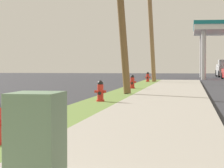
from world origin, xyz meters
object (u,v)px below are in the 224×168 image
at_px(fire_hydrant_second, 100,92).
at_px(fire_hydrant_third, 132,82).
at_px(utility_cabinet, 36,148).
at_px(utility_pole_background, 151,27).
at_px(fire_hydrant_fourth, 148,77).

distance_m(fire_hydrant_second, fire_hydrant_third, 10.13).
height_order(fire_hydrant_second, fire_hydrant_third, same).
relative_size(fire_hydrant_second, fire_hydrant_third, 1.00).
bearing_deg(utility_cabinet, utility_pole_background, 92.47).
distance_m(fire_hydrant_second, utility_cabinet, 13.41).
distance_m(fire_hydrant_fourth, utility_cabinet, 34.68).
bearing_deg(fire_hydrant_fourth, utility_pole_background, 28.38).
relative_size(fire_hydrant_fourth, utility_pole_background, 0.09).
relative_size(fire_hydrant_third, fire_hydrant_fourth, 1.00).
relative_size(fire_hydrant_third, utility_pole_background, 0.09).
distance_m(fire_hydrant_second, utility_pole_background, 21.80).
xyz_separation_m(fire_hydrant_second, fire_hydrant_third, (0.01, 10.13, 0.00)).
bearing_deg(utility_pole_background, fire_hydrant_second, -90.45).
bearing_deg(fire_hydrant_third, utility_pole_background, 89.23).
bearing_deg(fire_hydrant_third, fire_hydrant_second, -90.08).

